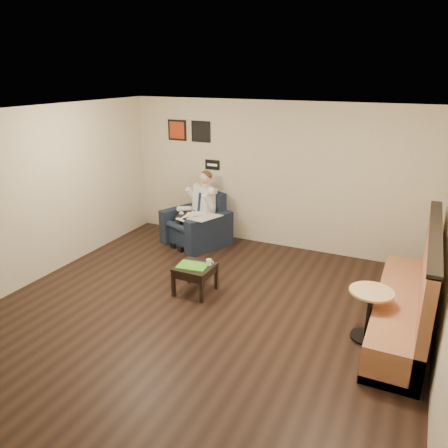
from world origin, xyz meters
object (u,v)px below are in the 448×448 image
at_px(green_folder, 193,266).
at_px(banquette, 405,280).
at_px(seated_man, 190,212).
at_px(smartphone, 203,262).
at_px(side_table, 195,279).
at_px(coffee_mug, 209,262).
at_px(armchair, 196,220).
at_px(cafe_table, 369,315).

height_order(green_folder, banquette, banquette).
height_order(seated_man, banquette, banquette).
bearing_deg(smartphone, banquette, 13.19).
bearing_deg(banquette, side_table, -174.55).
distance_m(seated_man, banquette, 4.24).
relative_size(green_folder, banquette, 0.16).
relative_size(green_folder, coffee_mug, 4.74).
distance_m(side_table, coffee_mug, 0.35).
bearing_deg(coffee_mug, smartphone, 162.13).
xyz_separation_m(armchair, green_folder, (0.93, -1.82, -0.05)).
xyz_separation_m(armchair, cafe_table, (3.58, -1.95, -0.17)).
xyz_separation_m(seated_man, side_table, (1.01, -1.68, -0.47)).
xyz_separation_m(green_folder, smartphone, (0.08, 0.18, -0.00)).
bearing_deg(side_table, armchair, 118.10).
bearing_deg(smartphone, seated_man, 135.88).
distance_m(coffee_mug, banquette, 2.82).
height_order(armchair, side_table, armchair).
bearing_deg(green_folder, banquette, 5.77).
xyz_separation_m(armchair, coffee_mug, (1.14, -1.68, -0.01)).
relative_size(green_folder, smartphone, 3.21).
bearing_deg(side_table, cafe_table, -3.36).
height_order(armchair, cafe_table, armchair).
relative_size(coffee_mug, cafe_table, 0.14).
relative_size(side_table, green_folder, 1.22).
height_order(coffee_mug, cafe_table, cafe_table).
bearing_deg(green_folder, smartphone, 65.27).
distance_m(seated_man, cafe_table, 4.09).
xyz_separation_m(seated_man, banquette, (4.00, -1.39, 0.01)).
relative_size(side_table, cafe_table, 0.80).
bearing_deg(cafe_table, banquette, 50.34).
bearing_deg(green_folder, side_table, 32.93).
height_order(side_table, smartphone, smartphone).
xyz_separation_m(side_table, banquette, (2.99, 0.28, 0.49)).
xyz_separation_m(seated_man, cafe_table, (3.64, -1.83, -0.35)).
distance_m(seated_man, side_table, 2.02).
bearing_deg(coffee_mug, banquette, 3.39).
xyz_separation_m(banquette, cafe_table, (-0.36, -0.44, -0.37)).
distance_m(smartphone, banquette, 2.95).
xyz_separation_m(smartphone, cafe_table, (2.57, -0.31, -0.11)).
bearing_deg(cafe_table, side_table, 176.64).
bearing_deg(seated_man, coffee_mug, -28.86).
bearing_deg(seated_man, side_table, -35.23).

